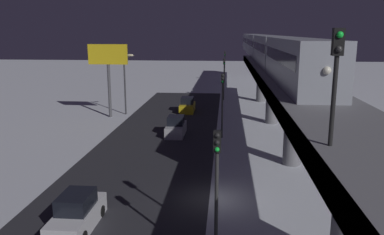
# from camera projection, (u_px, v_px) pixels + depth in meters

# --- Properties ---
(ground_plane) EXTENTS (240.00, 240.00, 0.00)m
(ground_plane) POSITION_uv_depth(u_px,v_px,m) (212.00, 199.00, 24.70)
(ground_plane) COLOR silver
(avenue_asphalt) EXTENTS (11.00, 86.76, 0.01)m
(avenue_asphalt) POSITION_uv_depth(u_px,v_px,m) (124.00, 196.00, 25.18)
(avenue_asphalt) COLOR #28282D
(avenue_asphalt) RESTS_ON ground_plane
(elevated_railway) EXTENTS (5.00, 86.76, 6.47)m
(elevated_railway) POSITION_uv_depth(u_px,v_px,m) (314.00, 115.00, 22.99)
(elevated_railway) COLOR slate
(elevated_railway) RESTS_ON ground_plane
(subway_train) EXTENTS (2.94, 74.07, 3.40)m
(subway_train) POSITION_uv_depth(u_px,v_px,m) (263.00, 47.00, 56.60)
(subway_train) COLOR #999EA8
(subway_train) RESTS_ON elevated_railway
(rail_signal) EXTENTS (0.36, 0.41, 4.00)m
(rail_signal) POSITION_uv_depth(u_px,v_px,m) (336.00, 67.00, 12.97)
(rail_signal) COLOR black
(rail_signal) RESTS_ON elevated_railway
(sedan_white) EXTENTS (1.91, 4.69, 1.97)m
(sedan_white) POSITION_uv_depth(u_px,v_px,m) (77.00, 215.00, 20.87)
(sedan_white) COLOR silver
(sedan_white) RESTS_ON ground_plane
(sedan_silver) EXTENTS (1.80, 4.09, 1.97)m
(sedan_silver) POSITION_uv_depth(u_px,v_px,m) (176.00, 127.00, 39.88)
(sedan_silver) COLOR #B2B2B7
(sedan_silver) RESTS_ON ground_plane
(sedan_yellow) EXTENTS (1.80, 4.06, 1.97)m
(sedan_yellow) POSITION_uv_depth(u_px,v_px,m) (187.00, 106.00, 51.44)
(sedan_yellow) COLOR gold
(sedan_yellow) RESTS_ON ground_plane
(traffic_light_near) EXTENTS (0.32, 0.44, 6.40)m
(traffic_light_near) POSITION_uv_depth(u_px,v_px,m) (217.00, 181.00, 16.39)
(traffic_light_near) COLOR #2D2D2D
(traffic_light_near) RESTS_ON ground_plane
(traffic_light_mid) EXTENTS (0.32, 0.44, 6.40)m
(traffic_light_mid) POSITION_uv_depth(u_px,v_px,m) (222.00, 96.00, 38.07)
(traffic_light_mid) COLOR #2D2D2D
(traffic_light_mid) RESTS_ON ground_plane
(traffic_light_far) EXTENTS (0.32, 0.44, 6.40)m
(traffic_light_far) POSITION_uv_depth(u_px,v_px,m) (224.00, 73.00, 59.75)
(traffic_light_far) COLOR #2D2D2D
(traffic_light_far) RESTS_ON ground_plane
(traffic_light_distant) EXTENTS (0.32, 0.44, 6.40)m
(traffic_light_distant) POSITION_uv_depth(u_px,v_px,m) (225.00, 62.00, 81.43)
(traffic_light_distant) COLOR #2D2D2D
(traffic_light_distant) RESTS_ON ground_plane
(commercial_billboard) EXTENTS (4.80, 0.36, 8.90)m
(commercial_billboard) POSITION_uv_depth(u_px,v_px,m) (108.00, 62.00, 47.05)
(commercial_billboard) COLOR #4C4C51
(commercial_billboard) RESTS_ON ground_plane
(street_lamp_far) EXTENTS (1.35, 0.44, 7.65)m
(street_lamp_far) POSITION_uv_depth(u_px,v_px,m) (126.00, 77.00, 48.98)
(street_lamp_far) COLOR #38383D
(street_lamp_far) RESTS_ON ground_plane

